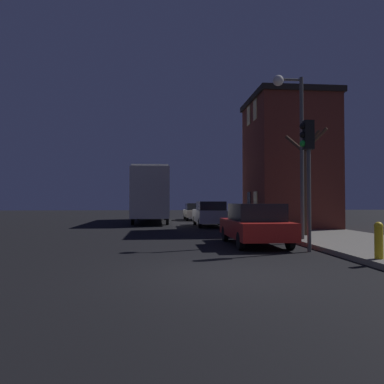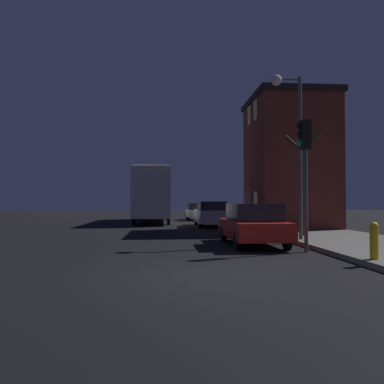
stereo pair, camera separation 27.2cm
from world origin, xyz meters
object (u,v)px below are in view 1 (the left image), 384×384
object	(u,v)px
car_near_lane	(255,224)
fire_hydrant	(379,239)
traffic_light	(308,157)
bare_tree	(305,179)
car_far_lane	(195,211)
car_mid_lane	(210,214)
bus	(151,192)
streetlamp	(293,128)

from	to	relation	value
car_near_lane	fire_hydrant	world-z (taller)	car_near_lane
traffic_light	car_near_lane	world-z (taller)	traffic_light
traffic_light	bare_tree	bearing A→B (deg)	69.11
traffic_light	car_near_lane	bearing A→B (deg)	122.14
car_far_lane	fire_hydrant	xyz separation A→B (m)	(2.26, -22.53, -0.10)
car_mid_lane	car_near_lane	bearing A→B (deg)	-89.02
traffic_light	bus	distance (m)	18.03
bus	car_far_lane	size ratio (longest dim) A/B	2.53
traffic_light	car_near_lane	size ratio (longest dim) A/B	0.96
streetlamp	car_far_lane	bearing A→B (deg)	96.31
traffic_light	bus	size ratio (longest dim) A/B	0.39
bare_tree	car_mid_lane	bearing A→B (deg)	110.39
car_near_lane	fire_hydrant	size ratio (longest dim) A/B	4.66
bare_tree	car_near_lane	bearing A→B (deg)	-140.84
car_far_lane	car_near_lane	bearing A→B (deg)	-89.04
bare_tree	bus	xyz separation A→B (m)	(-6.70, 13.15, -0.21)
bus	car_mid_lane	size ratio (longest dim) A/B	2.32
streetlamp	car_mid_lane	size ratio (longest dim) A/B	1.36
bare_tree	car_mid_lane	size ratio (longest dim) A/B	1.04
car_near_lane	fire_hydrant	distance (m)	4.74
car_far_lane	streetlamp	bearing A→B (deg)	-83.69
streetlamp	car_near_lane	size ratio (longest dim) A/B	1.46
bare_tree	car_far_lane	bearing A→B (deg)	100.84
streetlamp	bus	distance (m)	15.96
car_mid_lane	fire_hydrant	xyz separation A→B (m)	(2.13, -14.43, -0.18)
car_mid_lane	fire_hydrant	distance (m)	14.59
bus	car_far_lane	distance (m)	4.87
car_mid_lane	traffic_light	bearing A→B (deg)	-83.56
car_mid_lane	streetlamp	bearing A→B (deg)	-79.21
bus	car_near_lane	xyz separation A→B (m)	(3.94, -15.39, -1.54)
streetlamp	fire_hydrant	size ratio (longest dim) A/B	6.82
car_near_lane	streetlamp	bearing A→B (deg)	19.50
car_near_lane	car_mid_lane	world-z (taller)	car_mid_lane
traffic_light	bare_tree	world-z (taller)	bare_tree
car_far_lane	bare_tree	bearing A→B (deg)	-79.16
bare_tree	fire_hydrant	xyz separation A→B (m)	(-0.79, -6.55, -1.89)
bus	fire_hydrant	world-z (taller)	bus
car_far_lane	traffic_light	bearing A→B (deg)	-85.77
car_mid_lane	car_far_lane	distance (m)	8.11
streetlamp	bus	size ratio (longest dim) A/B	0.59
car_near_lane	car_far_lane	xyz separation A→B (m)	(-0.31, 18.22, -0.03)
car_near_lane	car_far_lane	world-z (taller)	car_near_lane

